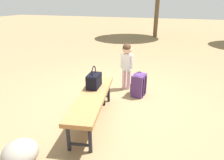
% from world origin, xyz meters
% --- Properties ---
extents(ground_plane, '(40.00, 40.00, 0.00)m').
position_xyz_m(ground_plane, '(0.00, 0.00, 0.00)').
color(ground_plane, '#8C704C').
rests_on(ground_plane, ground).
extents(park_bench, '(1.65, 0.68, 0.45)m').
position_xyz_m(park_bench, '(-0.76, 0.13, 0.39)').
color(park_bench, '#9E6B3D').
rests_on(park_bench, ground).
extents(handbag, '(0.34, 0.21, 0.37)m').
position_xyz_m(handbag, '(-0.46, 0.22, 0.58)').
color(handbag, black).
rests_on(handbag, park_bench).
extents(child_standing, '(0.20, 0.27, 0.99)m').
position_xyz_m(child_standing, '(0.64, -0.04, 0.66)').
color(child_standing, '#E5B2C6').
rests_on(child_standing, ground).
extents(backpack_large, '(0.33, 0.30, 0.51)m').
position_xyz_m(backpack_large, '(0.40, -0.36, 0.25)').
color(backpack_large, '#4C2D66').
rests_on(backpack_large, ground).
extents(backpack_small, '(0.24, 0.25, 0.35)m').
position_xyz_m(backpack_small, '(-0.22, 0.25, 0.17)').
color(backpack_small, black).
rests_on(backpack_small, ground).
extents(trail_rock, '(0.42, 0.41, 0.29)m').
position_xyz_m(trail_rock, '(-1.85, 0.56, 0.14)').
color(trail_rock, gray).
rests_on(trail_rock, ground).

